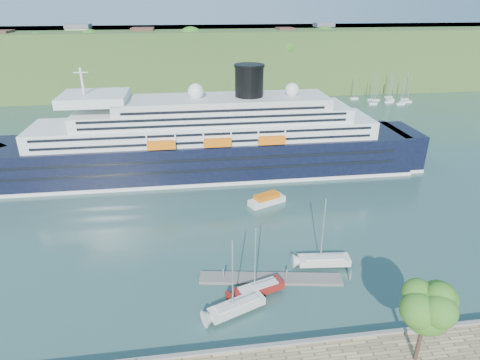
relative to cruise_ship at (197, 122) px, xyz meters
The scene contains 10 objects.
ground 51.57m from the cruise_ship, 86.07° to the right, with size 400.00×400.00×0.00m, color #2C4E4B.
far_hillside 94.93m from the cruise_ship, 87.92° to the left, with size 400.00×50.00×24.00m, color #324F1F.
quay_coping 51.52m from the cruise_ship, 86.09° to the right, with size 220.00×0.50×0.30m, color slate.
cruise_ship is the anchor object (origin of this frame).
promenade_tree 57.70m from the cruise_ship, 69.99° to the right, with size 6.25×6.25×10.34m, color #266019, non-canonical shape.
floating_pontoon 40.59m from the cruise_ship, 78.44° to the right, with size 19.27×2.36×0.43m, color gray, non-canonical shape.
sailboat_white_near 44.33m from the cruise_ship, 86.82° to the right, with size 7.80×2.17×10.07m, color silver, non-canonical shape.
sailboat_red 41.86m from the cruise_ship, 82.24° to the right, with size 7.50×2.08×9.69m, color maroon, non-canonical shape.
sailboat_white_far 40.12m from the cruise_ship, 66.28° to the right, with size 8.01×2.23×10.35m, color silver, non-canonical shape.
tender_launch 22.63m from the cruise_ship, 54.01° to the right, with size 7.11×2.43×1.96m, color orange, non-canonical shape.
Camera 1 is at (-5.89, -31.11, 34.87)m, focal length 30.00 mm.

